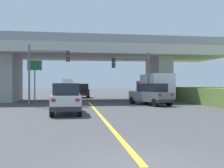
{
  "coord_description": "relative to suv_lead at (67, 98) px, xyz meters",
  "views": [
    {
      "loc": [
        -1.67,
        -5.96,
        1.97
      ],
      "look_at": [
        1.48,
        15.21,
        1.97
      ],
      "focal_mm": 41.79,
      "sensor_mm": 36.0,
      "label": 1
    }
  ],
  "objects": [
    {
      "name": "traffic_signal_nearside",
      "position": [
        6.34,
        6.88,
        2.27
      ],
      "size": [
        3.7,
        0.36,
        5.02
      ],
      "color": "#56595E",
      "rests_on": "ground"
    },
    {
      "name": "suv_lead",
      "position": [
        0.0,
        0.0,
        0.0
      ],
      "size": [
        1.9,
        4.64,
        2.02
      ],
      "color": "silver",
      "rests_on": "ground"
    },
    {
      "name": "sedan_oncoming",
      "position": [
        1.72,
        20.46,
        -0.0
      ],
      "size": [
        1.9,
        4.46,
        2.02
      ],
      "color": "black",
      "rests_on": "ground"
    },
    {
      "name": "suv_crossing",
      "position": [
        7.61,
        6.03,
        0.0
      ],
      "size": [
        3.29,
        5.09,
        2.02
      ],
      "rotation": [
        0.0,
        0.0,
        0.34
      ],
      "color": "slate",
      "rests_on": "ground"
    },
    {
      "name": "ground",
      "position": [
        2.11,
        13.79,
        -1.01
      ],
      "size": [
        160.0,
        160.0,
        0.0
      ],
      "primitive_type": "plane",
      "color": "#424244"
    },
    {
      "name": "box_truck",
      "position": [
        9.35,
        10.41,
        0.59
      ],
      "size": [
        2.33,
        7.2,
        3.04
      ],
      "color": "red",
      "rests_on": "ground"
    },
    {
      "name": "semi_truck_distant",
      "position": [
        -0.82,
        42.25,
        0.61
      ],
      "size": [
        2.33,
        7.37,
        3.08
      ],
      "color": "red",
      "rests_on": "ground"
    },
    {
      "name": "highway_sign",
      "position": [
        -3.54,
        10.45,
        2.36
      ],
      "size": [
        1.5,
        0.17,
        4.61
      ],
      "color": "slate",
      "rests_on": "ground"
    },
    {
      "name": "overpass_bridge",
      "position": [
        2.11,
        13.79,
        4.04
      ],
      "size": [
        32.89,
        9.43,
        7.18
      ],
      "color": "#B7B5AD",
      "rests_on": "ground"
    },
    {
      "name": "traffic_signal_farside",
      "position": [
        -2.2,
        6.44,
        2.58
      ],
      "size": [
        3.65,
        0.36,
        5.48
      ],
      "color": "#56595E",
      "rests_on": "ground"
    },
    {
      "name": "lane_divider_stripe",
      "position": [
        2.11,
        -0.16,
        -1.01
      ],
      "size": [
        0.2,
        22.83,
        0.01
      ],
      "primitive_type": "cube",
      "color": "yellow",
      "rests_on": "ground"
    }
  ]
}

